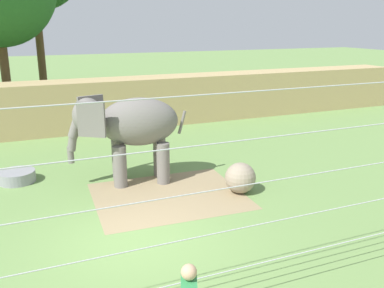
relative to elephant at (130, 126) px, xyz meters
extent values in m
plane|color=#6B8E4C|center=(-0.85, -3.63, -1.77)|extent=(120.00, 120.00, 0.00)
cube|color=#937F5B|center=(0.66, -1.52, -1.77)|extent=(4.32, 3.63, 0.01)
cube|color=tan|center=(-0.85, 7.27, -0.64)|extent=(36.00, 1.80, 2.27)
cylinder|color=slate|center=(-0.43, -0.28, -1.14)|extent=(0.40, 0.40, 1.28)
cylinder|color=slate|center=(-0.31, 0.41, -1.14)|extent=(0.40, 0.40, 1.28)
cylinder|color=slate|center=(0.86, -0.50, -1.14)|extent=(0.40, 0.40, 1.28)
cylinder|color=slate|center=(0.98, 0.19, -1.14)|extent=(0.40, 0.40, 1.28)
ellipsoid|color=slate|center=(0.27, -0.05, 0.12)|extent=(2.55, 1.65, 1.46)
ellipsoid|color=slate|center=(-1.19, 0.20, 0.38)|extent=(1.06, 1.14, 1.05)
cube|color=slate|center=(-1.19, -0.36, 0.38)|extent=(0.73, 0.54, 1.00)
cube|color=slate|center=(-1.01, 0.72, 0.38)|extent=(0.81, 0.31, 1.00)
cylinder|color=slate|center=(-1.58, 0.26, 0.00)|extent=(0.49, 0.36, 0.57)
cylinder|color=slate|center=(-1.69, 0.28, -0.40)|extent=(0.36, 0.29, 0.54)
cylinder|color=slate|center=(-1.76, 0.29, -0.78)|extent=(0.21, 0.21, 0.50)
cylinder|color=slate|center=(1.58, -0.26, 0.03)|extent=(0.29, 0.14, 0.73)
sphere|color=gray|center=(2.66, -2.09, -1.33)|extent=(0.90, 0.90, 0.90)
cylinder|color=#B7B7BC|center=(-0.85, -6.53, -1.07)|extent=(12.80, 0.02, 0.02)
cylinder|color=#B7B7BC|center=(-0.85, -6.53, -0.31)|extent=(12.80, 0.02, 0.02)
cylinder|color=#B7B7BC|center=(-0.85, -6.53, 0.46)|extent=(12.80, 0.02, 0.02)
cylinder|color=#B7B7BC|center=(-0.85, -6.53, 1.22)|extent=(12.80, 0.02, 0.02)
cylinder|color=#B7B7BC|center=(-0.85, -6.53, 1.98)|extent=(12.80, 0.02, 0.02)
sphere|color=tan|center=(-1.17, -7.52, -0.21)|extent=(0.22, 0.22, 0.22)
cylinder|color=#338C4C|center=(-1.09, -7.29, -0.61)|extent=(0.12, 0.12, 0.54)
cylinder|color=gray|center=(-3.31, 1.34, -1.60)|extent=(1.10, 1.10, 0.35)
cylinder|color=#38607A|center=(-3.31, 1.34, -1.45)|extent=(1.01, 1.01, 0.02)
cylinder|color=brown|center=(-3.45, 11.27, 0.30)|extent=(0.44, 0.44, 4.15)
cylinder|color=brown|center=(-1.50, 14.16, 1.20)|extent=(0.44, 0.44, 5.95)
camera|label=1|loc=(-3.04, -12.08, 2.99)|focal=39.42mm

